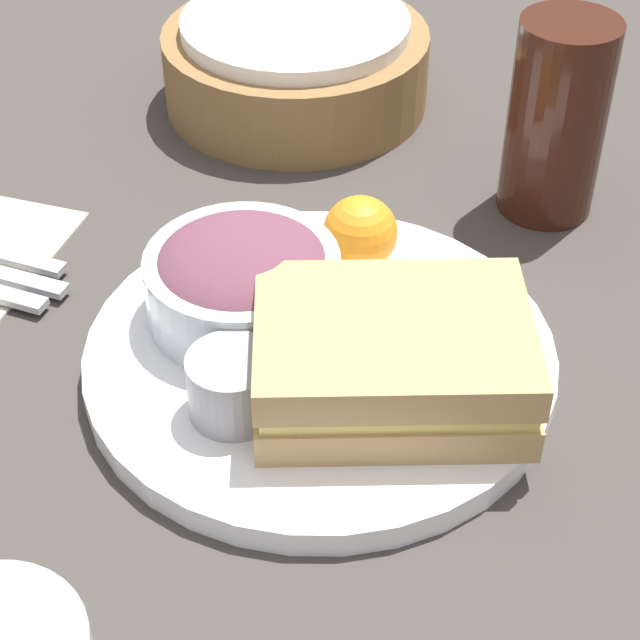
% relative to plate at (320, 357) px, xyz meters
% --- Properties ---
extents(ground_plane, '(4.00, 4.00, 0.00)m').
position_rel_plate_xyz_m(ground_plane, '(0.00, 0.00, -0.01)').
color(ground_plane, '#3D3833').
extents(plate, '(0.27, 0.27, 0.02)m').
position_rel_plate_xyz_m(plate, '(0.00, 0.00, 0.00)').
color(plate, white).
rests_on(plate, ground_plane).
extents(sandwich, '(0.17, 0.15, 0.05)m').
position_rel_plate_xyz_m(sandwich, '(0.05, -0.02, 0.03)').
color(sandwich, tan).
rests_on(sandwich, plate).
extents(salad_bowl, '(0.11, 0.11, 0.05)m').
position_rel_plate_xyz_m(salad_bowl, '(-0.05, 0.01, 0.03)').
color(salad_bowl, silver).
rests_on(salad_bowl, plate).
extents(dressing_cup, '(0.05, 0.05, 0.04)m').
position_rel_plate_xyz_m(dressing_cup, '(-0.03, -0.06, 0.03)').
color(dressing_cup, '#99999E').
rests_on(dressing_cup, plate).
extents(orange_wedge, '(0.05, 0.05, 0.05)m').
position_rel_plate_xyz_m(orange_wedge, '(0.00, 0.08, 0.03)').
color(orange_wedge, orange).
rests_on(orange_wedge, plate).
extents(drink_glass, '(0.07, 0.07, 0.14)m').
position_rel_plate_xyz_m(drink_glass, '(0.10, 0.21, 0.06)').
color(drink_glass, '#38190F').
rests_on(drink_glass, ground_plane).
extents(bread_basket, '(0.21, 0.21, 0.07)m').
position_rel_plate_xyz_m(bread_basket, '(-0.11, 0.29, 0.03)').
color(bread_basket, olive).
rests_on(bread_basket, ground_plane).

